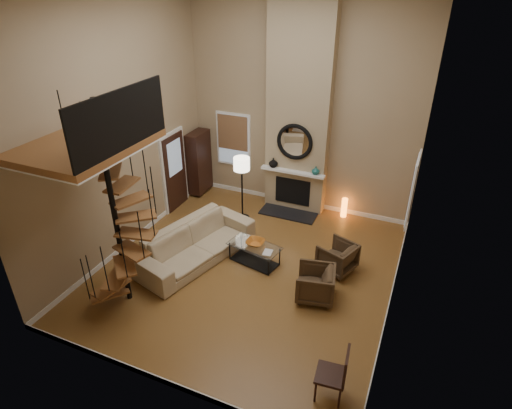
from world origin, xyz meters
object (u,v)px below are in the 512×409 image
at_px(armchair_near, 340,258).
at_px(side_chair, 337,372).
at_px(hutch, 199,162).
at_px(coffee_table, 254,252).
at_px(floor_lamp, 242,169).
at_px(armchair_far, 319,284).
at_px(sofa, 196,243).
at_px(accent_lamp, 344,208).

bearing_deg(armchair_near, side_chair, 33.21).
distance_m(hutch, coffee_table, 3.84).
bearing_deg(floor_lamp, hutch, 153.14).
distance_m(hutch, armchair_far, 5.46).
xyz_separation_m(hutch, side_chair, (5.29, -5.19, -0.42)).
bearing_deg(coffee_table, hutch, 137.93).
bearing_deg(floor_lamp, armchair_near, -23.30).
height_order(armchair_far, coffee_table, armchair_far).
xyz_separation_m(sofa, floor_lamp, (0.22, 1.99, 1.02)).
bearing_deg(accent_lamp, side_chair, -78.25).
relative_size(armchair_near, coffee_table, 0.57).
relative_size(armchair_far, side_chair, 0.77).
xyz_separation_m(hutch, accent_lamp, (4.16, 0.26, -0.70)).
distance_m(sofa, armchair_far, 2.91).
bearing_deg(armchair_near, hutch, -94.04).
distance_m(armchair_far, coffee_table, 1.73).
relative_size(hutch, sofa, 0.62).
distance_m(coffee_table, accent_lamp, 3.11).
height_order(sofa, coffee_table, sofa).
distance_m(armchair_far, accent_lamp, 3.40).
bearing_deg(side_chair, armchair_near, 102.58).
distance_m(hutch, accent_lamp, 4.23).
bearing_deg(floor_lamp, sofa, -96.21).
height_order(hutch, armchair_far, hutch).
height_order(sofa, accent_lamp, sofa).
distance_m(armchair_near, floor_lamp, 3.29).
bearing_deg(side_chair, sofa, 148.43).
xyz_separation_m(armchair_near, accent_lamp, (-0.45, 2.38, -0.10)).
relative_size(coffee_table, floor_lamp, 0.72).
relative_size(floor_lamp, accent_lamp, 3.15).
xyz_separation_m(armchair_near, armchair_far, (-0.17, -1.01, 0.00)).
bearing_deg(coffee_table, armchair_far, -19.88).
bearing_deg(hutch, accent_lamp, 3.61).
distance_m(armchair_far, side_chair, 2.24).
bearing_deg(floor_lamp, side_chair, -50.51).
bearing_deg(accent_lamp, coffee_table, -115.82).
bearing_deg(armchair_near, accent_lamp, -148.70).
bearing_deg(hutch, sofa, -61.95).
bearing_deg(armchair_far, hutch, -137.12).
relative_size(coffee_table, side_chair, 1.29).
relative_size(sofa, side_chair, 2.96).
bearing_deg(hutch, armchair_far, -35.14).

